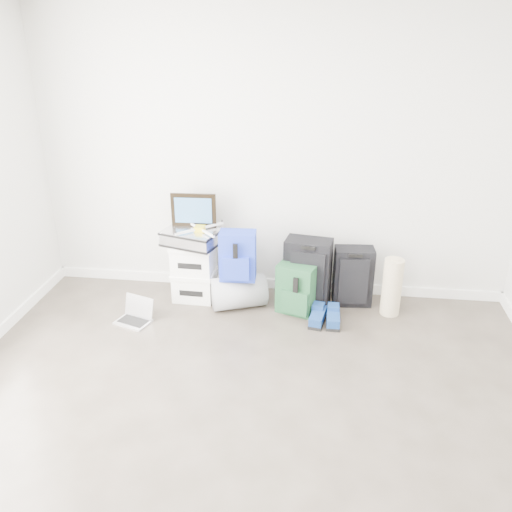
# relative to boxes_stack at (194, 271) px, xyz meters

# --- Properties ---
(ground) EXTENTS (5.00, 5.00, 0.00)m
(ground) POSITION_rel_boxes_stack_xyz_m (0.73, -2.19, -0.29)
(ground) COLOR #373128
(ground) RESTS_ON ground
(room_envelope) EXTENTS (4.52, 5.02, 2.71)m
(room_envelope) POSITION_rel_boxes_stack_xyz_m (0.73, -2.17, 1.43)
(room_envelope) COLOR silver
(room_envelope) RESTS_ON ground
(boxes_stack) EXTENTS (0.41, 0.34, 0.57)m
(boxes_stack) POSITION_rel_boxes_stack_xyz_m (0.00, 0.00, 0.00)
(boxes_stack) COLOR white
(boxes_stack) RESTS_ON ground
(briefcase) EXTENTS (0.58, 0.49, 0.14)m
(briefcase) POSITION_rel_boxes_stack_xyz_m (-0.00, 0.00, 0.36)
(briefcase) COLOR #B2B2B7
(briefcase) RESTS_ON boxes_stack
(painting) EXTENTS (0.43, 0.05, 0.32)m
(painting) POSITION_rel_boxes_stack_xyz_m (-0.00, 0.10, 0.59)
(painting) COLOR black
(painting) RESTS_ON briefcase
(drone) EXTENTS (0.39, 0.39, 0.05)m
(drone) POSITION_rel_boxes_stack_xyz_m (0.08, -0.02, 0.45)
(drone) COLOR gold
(drone) RESTS_ON briefcase
(duffel_bag) EXTENTS (0.58, 0.48, 0.31)m
(duffel_bag) POSITION_rel_boxes_stack_xyz_m (0.45, -0.12, -0.13)
(duffel_bag) COLOR gray
(duffel_bag) RESTS_ON ground
(blue_backpack) EXTENTS (0.34, 0.26, 0.46)m
(blue_backpack) POSITION_rel_boxes_stack_xyz_m (0.45, -0.15, 0.24)
(blue_backpack) COLOR #1B28B3
(blue_backpack) RESTS_ON duffel_bag
(large_suitcase) EXTENTS (0.46, 0.33, 0.66)m
(large_suitcase) POSITION_rel_boxes_stack_xyz_m (1.09, 0.02, 0.04)
(large_suitcase) COLOR black
(large_suitcase) RESTS_ON ground
(green_backpack) EXTENTS (0.39, 0.34, 0.48)m
(green_backpack) POSITION_rel_boxes_stack_xyz_m (1.00, -0.16, -0.06)
(green_backpack) COLOR #163E1F
(green_backpack) RESTS_ON ground
(carry_on) EXTENTS (0.38, 0.27, 0.57)m
(carry_on) POSITION_rel_boxes_stack_xyz_m (1.52, 0.08, -0.00)
(carry_on) COLOR black
(carry_on) RESTS_ON ground
(shoes) EXTENTS (0.28, 0.32, 0.10)m
(shoes) POSITION_rel_boxes_stack_xyz_m (1.28, -0.32, -0.24)
(shoes) COLOR black
(shoes) RESTS_ON ground
(rolled_rug) EXTENTS (0.18, 0.18, 0.55)m
(rolled_rug) POSITION_rel_boxes_stack_xyz_m (1.87, -0.07, -0.02)
(rolled_rug) COLOR tan
(rolled_rug) RESTS_ON ground
(laptop) EXTENTS (0.35, 0.30, 0.21)m
(laptop) POSITION_rel_boxes_stack_xyz_m (-0.44, -0.50, -0.24)
(laptop) COLOR silver
(laptop) RESTS_ON ground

